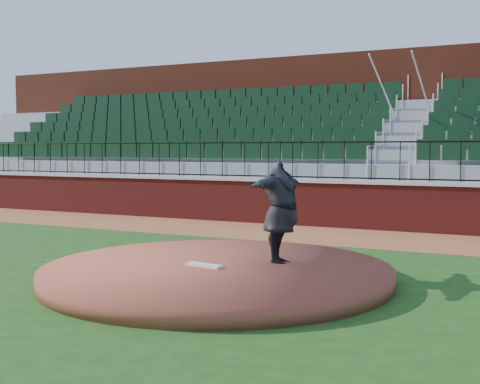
% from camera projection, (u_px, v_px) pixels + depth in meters
% --- Properties ---
extents(ground, '(90.00, 90.00, 0.00)m').
position_uv_depth(ground, '(201.00, 273.00, 10.58)').
color(ground, '#1A4313').
rests_on(ground, ground).
extents(warning_track, '(34.00, 3.20, 0.01)m').
position_uv_depth(warning_track, '(310.00, 234.00, 15.40)').
color(warning_track, brown).
rests_on(warning_track, ground).
extents(field_wall, '(34.00, 0.35, 1.20)m').
position_uv_depth(field_wall, '(330.00, 205.00, 16.79)').
color(field_wall, maroon).
rests_on(field_wall, ground).
extents(wall_cap, '(34.00, 0.45, 0.10)m').
position_uv_depth(wall_cap, '(331.00, 181.00, 16.75)').
color(wall_cap, '#B7B7B7').
rests_on(wall_cap, field_wall).
extents(wall_railing, '(34.00, 0.05, 1.00)m').
position_uv_depth(wall_railing, '(331.00, 161.00, 16.71)').
color(wall_railing, black).
rests_on(wall_railing, wall_cap).
extents(seating_stands, '(34.00, 5.10, 4.60)m').
position_uv_depth(seating_stands, '(359.00, 143.00, 19.11)').
color(seating_stands, gray).
rests_on(seating_stands, ground).
extents(concourse_wall, '(34.00, 0.50, 5.50)m').
position_uv_depth(concourse_wall, '(381.00, 131.00, 21.58)').
color(concourse_wall, maroon).
rests_on(concourse_wall, ground).
extents(pitchers_mound, '(5.61, 5.61, 0.25)m').
position_uv_depth(pitchers_mound, '(217.00, 273.00, 10.00)').
color(pitchers_mound, brown).
rests_on(pitchers_mound, ground).
extents(pitching_rubber, '(0.66, 0.25, 0.04)m').
position_uv_depth(pitching_rubber, '(204.00, 265.00, 9.88)').
color(pitching_rubber, white).
rests_on(pitching_rubber, pitchers_mound).
extents(pitcher, '(0.70, 2.10, 1.68)m').
position_uv_depth(pitcher, '(281.00, 212.00, 10.17)').
color(pitcher, black).
rests_on(pitcher, pitchers_mound).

